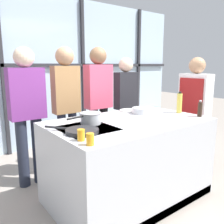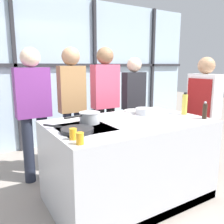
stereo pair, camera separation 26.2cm
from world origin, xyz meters
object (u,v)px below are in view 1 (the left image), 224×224
Objects in this scene: spectator_far_left at (27,108)px; spectator_center_left at (66,101)px; spectator_center_right at (99,98)px; frying_pan at (81,131)px; chef at (194,107)px; white_plate at (130,110)px; juice_glass_near at (90,139)px; juice_glass_far at (81,135)px; pepper_grinder at (200,109)px; saucepan at (91,118)px; spectator_far_right at (125,100)px; oil_bottle at (179,103)px; mixing_bowl at (141,110)px.

spectator_center_left is at bearing -180.00° from spectator_far_left.
frying_pan is (-0.95, -1.13, -0.10)m from spectator_center_right.
white_plate is (-0.93, 0.37, 0.01)m from chef.
chef is 17.27× the size of juice_glass_near.
frying_pan is 0.22m from juice_glass_far.
chef is 8.16× the size of pepper_grinder.
white_plate is 1.32× the size of pepper_grinder.
saucepan is 4.30× the size of juice_glass_near.
spectator_far_right reaches higher than chef.
juice_glass_far is (-1.17, -0.72, 0.04)m from white_plate.
saucepan is 1.48× the size of oil_bottle.
saucepan is at bearing 51.67° from spectator_center_right.
spectator_far_left is 1.14m from frying_pan.
spectator_far_right is (0.54, 0.00, -0.08)m from spectator_center_right.
spectator_center_left is 1.08m from spectator_far_right.
oil_bottle is at bearing -49.10° from white_plate.
spectator_center_left is (-1.57, 0.96, 0.13)m from chef.
pepper_grinder is at bearing 111.29° from spectator_center_right.
juice_glass_near is (0.01, -1.46, -0.03)m from spectator_far_left.
juice_glass_far is (-0.53, -1.32, -0.08)m from spectator_center_left.
spectator_center_left reaches higher than frying_pan.
spectator_center_right reaches higher than spectator_far_right.
spectator_center_left is at bearing 0.00° from spectator_far_right.
oil_bottle is at bearing 115.90° from spectator_center_right.
spectator_far_left is 1.46m from juice_glass_near.
juice_glass_near is 1.00× the size of juice_glass_far.
spectator_center_right is (0.54, 0.00, -0.01)m from spectator_center_left.
juice_glass_far is at bearing 51.11° from spectator_center_right.
spectator_center_left is 1.42m from juice_glass_far.
spectator_center_right reaches higher than saucepan.
spectator_far_right is at bearing 89.44° from oil_bottle.
spectator_far_right reaches higher than white_plate.
juice_glass_near is (-0.36, -0.57, -0.02)m from saucepan.
chef is 7.10× the size of mixing_bowl.
spectator_center_left reaches higher than pepper_grinder.
pepper_grinder is at bearing 127.95° from spectator_center_left.
saucepan is at bearing 35.60° from spectator_far_right.
spectator_center_right is at bearing 111.29° from pepper_grinder.
oil_bottle is (1.22, -0.20, 0.07)m from saucepan.
chef reaches higher than white_plate.
juice_glass_near is (-1.60, -0.08, -0.04)m from pepper_grinder.
spectator_far_right is 17.37× the size of juice_glass_far.
spectator_far_left is at bearing 139.48° from pepper_grinder.
white_plate is (1.05, 0.53, -0.01)m from frying_pan.
oil_bottle is (0.53, -1.08, 0.01)m from spectator_center_right.
chef reaches higher than mixing_bowl.
mixing_bowl is 2.43× the size of juice_glass_near.
oil_bottle is (0.42, -0.27, 0.09)m from mixing_bowl.
chef reaches higher than pepper_grinder.
pepper_grinder reaches higher than juice_glass_near.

